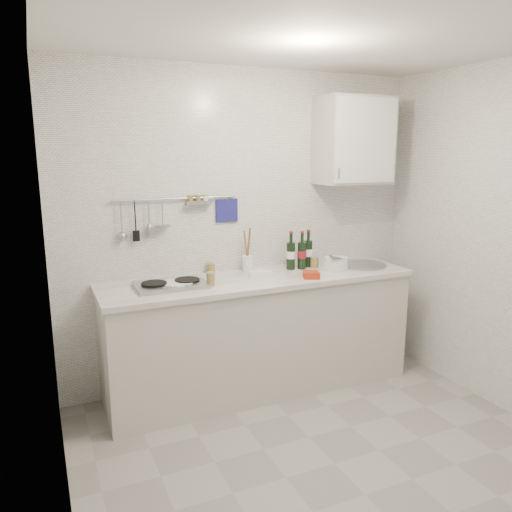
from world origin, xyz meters
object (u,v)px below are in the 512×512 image
(wall_cabinet, at_px, (354,141))
(plate_stack_sink, at_px, (335,263))
(plate_stack_hob, at_px, (177,285))
(wine_bottles, at_px, (300,250))
(utensil_crock, at_px, (248,261))

(wall_cabinet, xyz_separation_m, plate_stack_sink, (-0.22, -0.11, -0.99))
(plate_stack_hob, bearing_deg, wall_cabinet, 5.23)
(wine_bottles, distance_m, utensil_crock, 0.45)
(plate_stack_hob, relative_size, wine_bottles, 0.80)
(plate_stack_sink, height_order, utensil_crock, utensil_crock)
(plate_stack_sink, xyz_separation_m, wine_bottles, (-0.26, 0.12, 0.11))
(utensil_crock, bearing_deg, plate_stack_sink, -14.90)
(wine_bottles, xyz_separation_m, utensil_crock, (-0.44, 0.07, -0.07))
(wall_cabinet, distance_m, plate_stack_sink, 1.02)
(wall_cabinet, distance_m, wine_bottles, 1.00)
(plate_stack_sink, bearing_deg, plate_stack_hob, -178.60)
(wine_bottles, bearing_deg, wall_cabinet, -1.05)
(wall_cabinet, bearing_deg, utensil_crock, 175.26)
(wall_cabinet, xyz_separation_m, utensil_crock, (-0.92, 0.08, -0.95))
(plate_stack_hob, bearing_deg, utensil_crock, 18.85)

